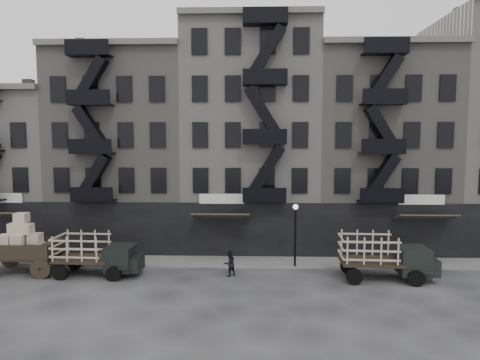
{
  "coord_description": "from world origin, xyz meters",
  "views": [
    {
      "loc": [
        0.22,
        -25.11,
        8.47
      ],
      "look_at": [
        -0.68,
        4.0,
        5.72
      ],
      "focal_mm": 32.0,
      "sensor_mm": 36.0,
      "label": 1
    }
  ],
  "objects_px": {
    "wagon": "(21,240)",
    "stake_truck_west": "(96,252)",
    "stake_truck_east": "(385,254)",
    "pedestrian_mid": "(230,263)"
  },
  "relations": [
    {
      "from": "wagon",
      "to": "stake_truck_west",
      "type": "bearing_deg",
      "value": -4.63
    },
    {
      "from": "wagon",
      "to": "stake_truck_east",
      "type": "relative_size",
      "value": 0.78
    },
    {
      "from": "wagon",
      "to": "pedestrian_mid",
      "type": "height_order",
      "value": "wagon"
    },
    {
      "from": "stake_truck_east",
      "to": "pedestrian_mid",
      "type": "bearing_deg",
      "value": -179.96
    },
    {
      "from": "stake_truck_west",
      "to": "stake_truck_east",
      "type": "height_order",
      "value": "stake_truck_east"
    },
    {
      "from": "stake_truck_west",
      "to": "stake_truck_east",
      "type": "relative_size",
      "value": 0.94
    },
    {
      "from": "wagon",
      "to": "stake_truck_west",
      "type": "height_order",
      "value": "wagon"
    },
    {
      "from": "pedestrian_mid",
      "to": "stake_truck_east",
      "type": "bearing_deg",
      "value": 139.39
    },
    {
      "from": "stake_truck_west",
      "to": "wagon",
      "type": "bearing_deg",
      "value": 177.96
    },
    {
      "from": "stake_truck_east",
      "to": "pedestrian_mid",
      "type": "relative_size",
      "value": 3.59
    }
  ]
}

